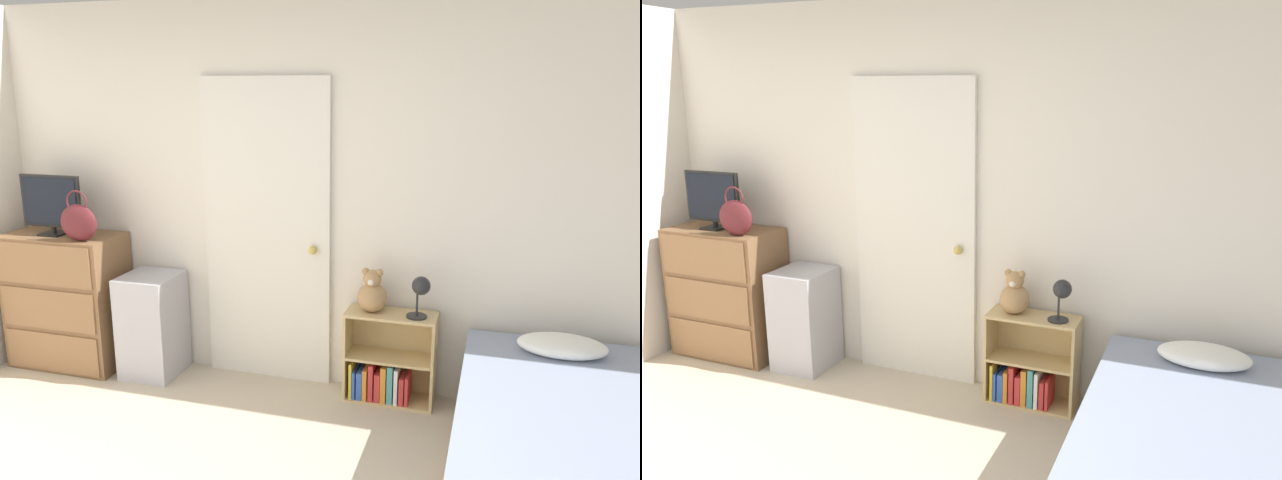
{
  "view_description": "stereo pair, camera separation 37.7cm",
  "coord_description": "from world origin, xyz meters",
  "views": [
    {
      "loc": [
        1.45,
        -1.68,
        1.99
      ],
      "look_at": [
        0.39,
        1.9,
        1.07
      ],
      "focal_mm": 35.0,
      "sensor_mm": 36.0,
      "label": 1
    },
    {
      "loc": [
        1.8,
        -1.56,
        1.99
      ],
      "look_at": [
        0.39,
        1.9,
        1.07
      ],
      "focal_mm": 35.0,
      "sensor_mm": 36.0,
      "label": 2
    }
  ],
  "objects": [
    {
      "name": "dresser",
      "position": [
        -1.52,
        1.91,
        0.49
      ],
      "size": [
        0.82,
        0.44,
        0.98
      ],
      "color": "brown",
      "rests_on": "ground_plane"
    },
    {
      "name": "storage_bin",
      "position": [
        -0.85,
        1.93,
        0.36
      ],
      "size": [
        0.37,
        0.4,
        0.73
      ],
      "color": "#ADADB7",
      "rests_on": "ground_plane"
    },
    {
      "name": "teddy_bear",
      "position": [
        0.7,
        2.01,
        0.72
      ],
      "size": [
        0.19,
        0.19,
        0.29
      ],
      "color": "tan",
      "rests_on": "bookshelf"
    },
    {
      "name": "tv",
      "position": [
        -1.57,
        1.9,
        1.2
      ],
      "size": [
        0.47,
        0.16,
        0.42
      ],
      "color": "black",
      "rests_on": "dresser"
    },
    {
      "name": "bed",
      "position": [
        1.83,
        1.19,
        0.26
      ],
      "size": [
        1.09,
        1.91,
        0.62
      ],
      "color": "brown",
      "rests_on": "ground_plane"
    },
    {
      "name": "bookshelf",
      "position": [
        0.8,
        2.01,
        0.23
      ],
      "size": [
        0.58,
        0.24,
        0.6
      ],
      "color": "tan",
      "rests_on": "ground_plane"
    },
    {
      "name": "desk_lamp",
      "position": [
        1.01,
        1.97,
        0.79
      ],
      "size": [
        0.14,
        0.14,
        0.27
      ],
      "color": "#262628",
      "rests_on": "bookshelf"
    },
    {
      "name": "handbag",
      "position": [
        -1.27,
        1.79,
        1.11
      ],
      "size": [
        0.28,
        0.11,
        0.35
      ],
      "color": "#591E23",
      "rests_on": "dresser"
    },
    {
      "name": "door_closed",
      "position": [
        -0.05,
        2.13,
        1.03
      ],
      "size": [
        0.88,
        0.09,
        2.06
      ],
      "color": "silver",
      "rests_on": "ground_plane"
    },
    {
      "name": "wall_back",
      "position": [
        0.0,
        2.18,
        1.27
      ],
      "size": [
        10.0,
        0.06,
        2.55
      ],
      "color": "silver",
      "rests_on": "ground_plane"
    }
  ]
}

